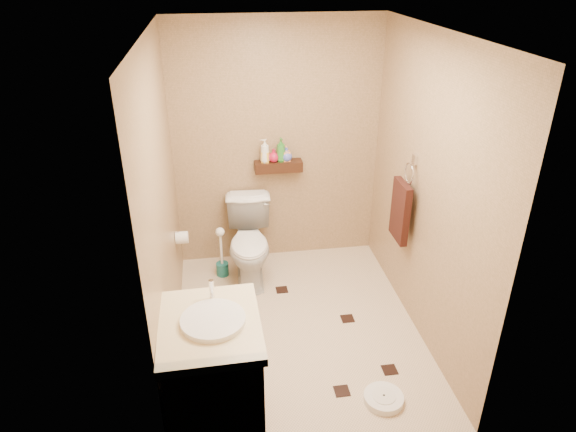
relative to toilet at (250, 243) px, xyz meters
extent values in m
plane|color=beige|center=(0.33, -0.83, -0.39)|extent=(2.50, 2.50, 0.00)
cube|color=#A3805D|center=(0.33, 0.42, 0.81)|extent=(2.00, 0.04, 2.40)
cube|color=#A3805D|center=(0.33, -2.08, 0.81)|extent=(2.00, 0.04, 2.40)
cube|color=#A3805D|center=(-0.67, -0.83, 0.81)|extent=(0.04, 2.50, 2.40)
cube|color=#A3805D|center=(1.33, -0.83, 0.81)|extent=(0.04, 2.50, 2.40)
cube|color=white|center=(0.33, -0.83, 2.01)|extent=(2.00, 2.50, 0.02)
cube|color=#351B0E|center=(0.33, 0.34, 0.63)|extent=(0.46, 0.14, 0.10)
cube|color=black|center=(-0.07, -0.96, -0.38)|extent=(0.11, 0.11, 0.01)
cube|color=black|center=(0.78, -0.78, -0.38)|extent=(0.11, 0.11, 0.01)
cube|color=black|center=(0.52, -1.59, -0.38)|extent=(0.11, 0.11, 0.01)
cube|color=black|center=(-0.15, -0.27, -0.38)|extent=(0.11, 0.11, 0.01)
cube|color=black|center=(0.94, -1.43, -0.38)|extent=(0.11, 0.11, 0.01)
cube|color=black|center=(0.27, -0.27, -0.38)|extent=(0.11, 0.11, 0.01)
imported|color=white|center=(0.00, 0.00, 0.00)|extent=(0.47, 0.78, 0.77)
cube|color=brown|center=(-0.37, -1.78, 0.03)|extent=(0.57, 0.70, 0.84)
cube|color=beige|center=(-0.37, -1.78, 0.48)|extent=(0.62, 0.74, 0.05)
cylinder|color=white|center=(-0.35, -1.78, 0.51)|extent=(0.39, 0.39, 0.05)
cylinder|color=silver|center=(-0.35, -1.55, 0.58)|extent=(0.03, 0.03, 0.13)
cylinder|color=white|center=(0.80, -1.72, -0.36)|extent=(0.31, 0.31, 0.05)
cylinder|color=white|center=(0.80, -1.72, -0.33)|extent=(0.17, 0.17, 0.01)
cylinder|color=#1A6969|center=(-0.28, 0.08, -0.32)|extent=(0.12, 0.12, 0.13)
cylinder|color=white|center=(-0.28, 0.08, -0.08)|extent=(0.02, 0.02, 0.37)
sphere|color=white|center=(-0.28, 0.08, 0.10)|extent=(0.09, 0.09, 0.09)
cube|color=silver|center=(1.31, -0.58, 0.99)|extent=(0.03, 0.06, 0.08)
torus|color=silver|center=(1.28, -0.58, 0.87)|extent=(0.02, 0.19, 0.19)
cube|color=#381610|center=(1.24, -0.58, 0.53)|extent=(0.06, 0.30, 0.52)
cylinder|color=white|center=(-0.61, -0.18, 0.21)|extent=(0.11, 0.11, 0.11)
cylinder|color=silver|center=(-0.65, -0.18, 0.27)|extent=(0.04, 0.02, 0.02)
imported|color=white|center=(0.20, 0.34, 0.80)|extent=(0.11, 0.11, 0.23)
imported|color=yellow|center=(0.20, 0.34, 0.76)|extent=(0.09, 0.09, 0.16)
imported|color=#B81539|center=(0.28, 0.34, 0.75)|extent=(0.11, 0.11, 0.13)
imported|color=#2F822B|center=(0.35, 0.34, 0.80)|extent=(0.11, 0.11, 0.23)
imported|color=#FF9854|center=(0.40, 0.34, 0.76)|extent=(0.07, 0.07, 0.15)
imported|color=#5162CC|center=(0.41, 0.34, 0.75)|extent=(0.15, 0.15, 0.14)
camera|label=1|loc=(-0.28, -4.25, 2.46)|focal=32.00mm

